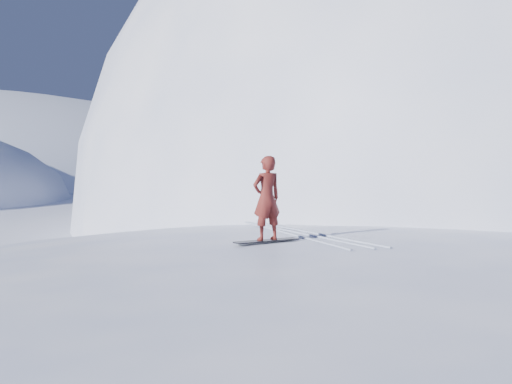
# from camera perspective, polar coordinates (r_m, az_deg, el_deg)

# --- Properties ---
(ground) EXTENTS (400.00, 400.00, 0.00)m
(ground) POSITION_cam_1_polar(r_m,az_deg,el_deg) (11.97, 15.70, -17.87)
(ground) COLOR white
(ground) RESTS_ON ground
(near_ridge) EXTENTS (36.00, 28.00, 4.80)m
(near_ridge) POSITION_cam_1_polar(r_m,az_deg,el_deg) (14.92, 13.17, -13.60)
(near_ridge) COLOR white
(near_ridge) RESTS_ON ground
(summit_peak) EXTENTS (60.00, 56.00, 56.00)m
(summit_peak) POSITION_cam_1_polar(r_m,az_deg,el_deg) (45.33, 23.29, -2.62)
(summit_peak) COLOR white
(summit_peak) RESTS_ON ground
(peak_shoulder) EXTENTS (28.00, 24.00, 18.00)m
(peak_shoulder) POSITION_cam_1_polar(r_m,az_deg,el_deg) (33.80, 13.34, -4.29)
(peak_shoulder) COLOR white
(peak_shoulder) RESTS_ON ground
(wind_bumps) EXTENTS (16.00, 14.40, 1.00)m
(wind_bumps) POSITION_cam_1_polar(r_m,az_deg,el_deg) (13.52, 8.89, -15.33)
(wind_bumps) COLOR white
(wind_bumps) RESTS_ON ground
(snowboard) EXTENTS (1.66, 0.74, 0.03)m
(snowboard) POSITION_cam_1_polar(r_m,az_deg,el_deg) (13.34, 1.08, -4.88)
(snowboard) COLOR black
(snowboard) RESTS_ON near_ridge
(snowboarder) EXTENTS (0.82, 0.65, 1.96)m
(snowboarder) POSITION_cam_1_polar(r_m,az_deg,el_deg) (13.24, 1.08, -0.61)
(snowboarder) COLOR maroon
(snowboarder) RESTS_ON snowboard
(board_tracks) EXTENTS (1.89, 5.94, 0.04)m
(board_tracks) POSITION_cam_1_polar(r_m,az_deg,el_deg) (14.88, 4.47, -4.05)
(board_tracks) COLOR silver
(board_tracks) RESTS_ON ground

